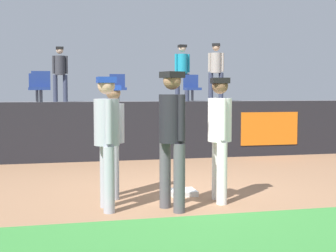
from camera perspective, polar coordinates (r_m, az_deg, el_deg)
The scene contains 16 objects.
ground_plane at distance 7.41m, azimuth 1.05°, elevation -8.37°, with size 60.00×60.00×0.00m, color #936B4C.
grass_foreground_strip at distance 5.08m, azimuth 8.29°, elevation -14.28°, with size 18.00×2.80×0.01m, color #388438.
first_base at distance 7.56m, azimuth 1.74°, elevation -7.82°, with size 0.40×0.40×0.08m, color white.
player_fielder_home at distance 7.00m, azimuth 6.13°, elevation -0.55°, with size 0.38×0.55×1.80m.
player_runner_visitor at distance 6.51m, azimuth -7.24°, elevation -0.88°, with size 0.36×0.50×1.79m.
player_coach_visitor at distance 7.29m, azimuth -6.42°, elevation -0.81°, with size 0.35×0.47×1.69m.
player_umpire at distance 6.46m, azimuth 0.49°, elevation -0.53°, with size 0.46×0.49×1.86m.
field_wall at distance 11.31m, azimuth -3.99°, elevation -0.56°, with size 18.00×0.26×1.36m.
bleacher_platform at distance 13.85m, azimuth -5.75°, elevation 0.11°, with size 18.00×4.80×1.27m, color #59595E.
seat_back_center at distance 14.49m, azimuth -5.94°, elevation 4.67°, with size 0.46×0.44×0.84m.
seat_back_left at distance 14.38m, azimuth -15.19°, elevation 4.55°, with size 0.46×0.44×0.84m.
seat_front_left at distance 12.58m, azimuth -14.76°, elevation 4.64°, with size 0.47×0.44×0.84m.
seat_back_right at distance 14.95m, azimuth 2.81°, elevation 4.67°, with size 0.47×0.44×0.84m.
spectator_hooded at distance 16.12m, azimuth 5.68°, elevation 6.84°, with size 0.50×0.47×1.89m.
spectator_capped at distance 15.46m, azimuth -12.61°, elevation 6.46°, with size 0.48×0.33×1.70m.
spectator_casual at distance 15.83m, azimuth 1.69°, elevation 6.78°, with size 0.51×0.37×1.83m.
Camera 1 is at (-1.78, -7.02, 1.61)m, focal length 51.69 mm.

